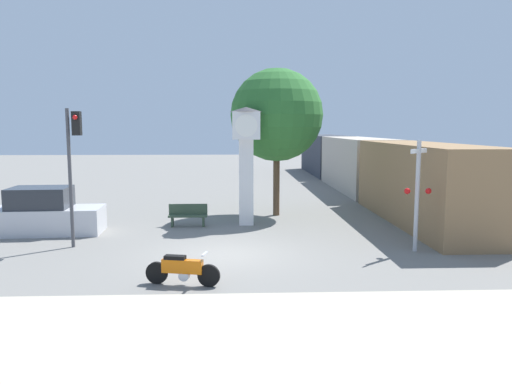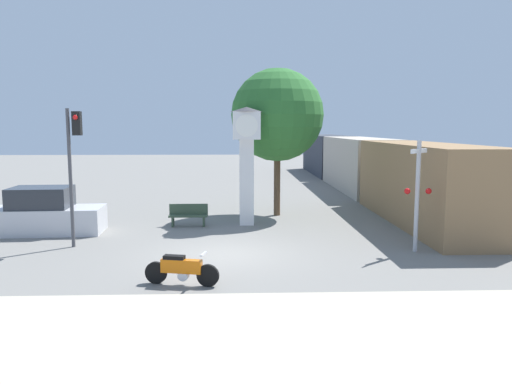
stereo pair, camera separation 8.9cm
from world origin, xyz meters
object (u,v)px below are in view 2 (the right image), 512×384
clock_tower (247,147)px  street_tree (277,115)px  freight_train (359,164)px  bench (188,215)px  motorcycle (181,269)px  traffic_light (73,153)px  parked_car (46,214)px  railroad_crossing_signal (417,191)px

clock_tower → street_tree: bearing=56.1°
freight_train → bench: freight_train is taller
freight_train → clock_tower: bearing=-123.0°
motorcycle → clock_tower: 8.84m
traffic_light → parked_car: (-1.93, 2.35, -2.47)m
parked_car → railroad_crossing_signal: bearing=-17.3°
freight_train → parked_car: size_ratio=8.01×
freight_train → railroad_crossing_signal: railroad_crossing_signal is taller
freight_train → bench: size_ratio=21.46×
traffic_light → railroad_crossing_signal: (11.40, -1.07, -1.21)m
parked_car → clock_tower: bearing=7.6°
freight_train → railroad_crossing_signal: (-2.12, -16.62, 0.31)m
motorcycle → traffic_light: size_ratio=0.42×
railroad_crossing_signal → bench: (-7.92, 4.56, -1.52)m
freight_train → parked_car: 20.34m
railroad_crossing_signal → bench: railroad_crossing_signal is taller
railroad_crossing_signal → parked_car: (-13.33, 3.42, -1.26)m
railroad_crossing_signal → motorcycle: bearing=-155.8°
railroad_crossing_signal → parked_car: bearing=165.6°
clock_tower → freight_train: size_ratio=0.14×
motorcycle → freight_train: 22.08m
street_tree → parked_car: size_ratio=1.58×
traffic_light → street_tree: (7.36, 5.97, 1.42)m
clock_tower → parked_car: size_ratio=1.15×
railroad_crossing_signal → bench: size_ratio=2.30×
clock_tower → railroad_crossing_signal: bearing=-41.5°
railroad_crossing_signal → street_tree: (-4.04, 7.04, 2.63)m
street_tree → railroad_crossing_signal: bearing=-60.1°
street_tree → bench: 6.20m
clock_tower → motorcycle: bearing=-102.8°
motorcycle → parked_car: (-5.98, 6.71, 0.33)m
bench → freight_train: bearing=50.2°
freight_train → motorcycle: bearing=-115.4°
motorcycle → parked_car: size_ratio=0.46×
street_tree → traffic_light: bearing=-140.9°
freight_train → traffic_light: 20.65m
parked_car → motorcycle: bearing=-51.2°
bench → motorcycle: bearing=-85.8°
railroad_crossing_signal → parked_car: size_ratio=0.86×
traffic_light → railroad_crossing_signal: 11.51m
freight_train → traffic_light: (-13.51, -15.54, 1.52)m
bench → parked_car: size_ratio=0.37×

